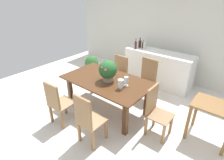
% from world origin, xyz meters
% --- Properties ---
extents(ground_plane, '(7.04, 7.04, 0.00)m').
position_xyz_m(ground_plane, '(0.00, 0.00, 0.00)').
color(ground_plane, silver).
extents(back_wall, '(6.40, 0.10, 2.60)m').
position_xyz_m(back_wall, '(0.00, 2.60, 1.30)').
color(back_wall, silver).
rests_on(back_wall, ground).
extents(dining_table, '(1.87, 1.08, 0.75)m').
position_xyz_m(dining_table, '(0.00, 0.08, 0.64)').
color(dining_table, '#4C2D19').
rests_on(dining_table, ground).
extents(chair_far_right, '(0.48, 0.43, 1.02)m').
position_xyz_m(chair_far_right, '(0.43, 1.06, 0.56)').
color(chair_far_right, olive).
rests_on(chair_far_right, ground).
extents(chair_foot_end, '(0.42, 0.42, 0.96)m').
position_xyz_m(chair_foot_end, '(1.17, 0.08, 0.52)').
color(chair_foot_end, olive).
rests_on(chair_foot_end, ground).
extents(chair_near_right, '(0.41, 0.42, 0.99)m').
position_xyz_m(chair_near_right, '(0.42, -0.89, 0.53)').
color(chair_near_right, olive).
rests_on(chair_near_right, ground).
extents(chair_far_left, '(0.48, 0.45, 0.90)m').
position_xyz_m(chair_far_left, '(-0.42, 1.05, 0.50)').
color(chair_far_left, olive).
rests_on(chair_far_left, ground).
extents(chair_near_left, '(0.43, 0.46, 0.94)m').
position_xyz_m(chair_near_left, '(-0.41, -0.89, 0.51)').
color(chair_near_left, olive).
rests_on(chair_near_left, ground).
extents(flower_centerpiece, '(0.38, 0.38, 0.44)m').
position_xyz_m(flower_centerpiece, '(0.06, 0.07, 0.99)').
color(flower_centerpiece, gray).
rests_on(flower_centerpiece, dining_table).
extents(crystal_vase_left, '(0.09, 0.09, 0.19)m').
position_xyz_m(crystal_vase_left, '(0.47, 0.13, 0.87)').
color(crystal_vase_left, silver).
rests_on(crystal_vase_left, dining_table).
extents(crystal_vase_center_near, '(0.11, 0.11, 0.20)m').
position_xyz_m(crystal_vase_center_near, '(0.46, -0.04, 0.87)').
color(crystal_vase_center_near, silver).
rests_on(crystal_vase_center_near, dining_table).
extents(wine_glass, '(0.07, 0.07, 0.15)m').
position_xyz_m(wine_glass, '(-0.15, 0.30, 0.86)').
color(wine_glass, silver).
rests_on(wine_glass, dining_table).
extents(kitchen_counter, '(1.88, 0.59, 0.95)m').
position_xyz_m(kitchen_counter, '(0.28, 1.95, 0.48)').
color(kitchen_counter, white).
rests_on(kitchen_counter, ground).
extents(wine_bottle_dark, '(0.08, 0.08, 0.28)m').
position_xyz_m(wine_bottle_dark, '(-0.37, 1.99, 1.05)').
color(wine_bottle_dark, black).
rests_on(wine_bottle_dark, kitchen_counter).
extents(wine_bottle_amber, '(0.07, 0.07, 0.30)m').
position_xyz_m(wine_bottle_amber, '(-0.17, 1.90, 1.07)').
color(wine_bottle_amber, '#B2BFB7').
rests_on(wine_bottle_amber, kitchen_counter).
extents(wine_bottle_green, '(0.06, 0.06, 0.29)m').
position_xyz_m(wine_bottle_green, '(-0.39, 1.79, 1.06)').
color(wine_bottle_green, '#511E28').
rests_on(wine_bottle_green, kitchen_counter).
extents(wine_bottle_clear, '(0.07, 0.07, 0.23)m').
position_xyz_m(wine_bottle_clear, '(-0.25, 1.97, 1.04)').
color(wine_bottle_clear, black).
rests_on(wine_bottle_clear, kitchen_counter).
extents(side_table, '(0.69, 0.55, 0.74)m').
position_xyz_m(side_table, '(2.00, 0.54, 0.57)').
color(side_table, brown).
rests_on(side_table, ground).
extents(potted_plant_floor, '(0.44, 0.44, 0.58)m').
position_xyz_m(potted_plant_floor, '(-1.67, 1.27, 0.32)').
color(potted_plant_floor, '#9E9384').
rests_on(potted_plant_floor, ground).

